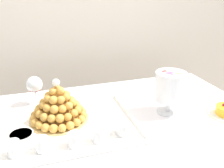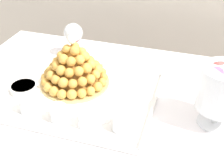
{
  "view_description": "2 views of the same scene",
  "coord_description": "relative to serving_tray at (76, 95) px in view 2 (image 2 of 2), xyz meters",
  "views": [
    {
      "loc": [
        -0.32,
        -0.91,
        1.35
      ],
      "look_at": [
        -0.01,
        0.05,
        0.93
      ],
      "focal_mm": 39.54,
      "sensor_mm": 36.0,
      "label": 1
    },
    {
      "loc": [
        0.18,
        -0.76,
        1.41
      ],
      "look_at": [
        -0.05,
        -0.01,
        0.87
      ],
      "focal_mm": 47.26,
      "sensor_mm": 36.0,
      "label": 2
    }
  ],
  "objects": [
    {
      "name": "buffet_table",
      "position": [
        0.21,
        -0.05,
        -0.1
      ],
      "size": [
        1.46,
        1.02,
        0.75
      ],
      "color": "brown",
      "rests_on": "ground_plane"
    },
    {
      "name": "serving_tray",
      "position": [
        0.0,
        0.0,
        0.0
      ],
      "size": [
        0.59,
        0.45,
        0.02
      ],
      "color": "white",
      "rests_on": "buffet_table"
    },
    {
      "name": "croquembouche",
      "position": [
        -0.03,
        0.07,
        0.08
      ],
      "size": [
        0.27,
        0.27,
        0.2
      ],
      "color": "tan",
      "rests_on": "serving_tray"
    },
    {
      "name": "dessert_cup_left",
      "position": [
        -0.22,
        -0.14,
        0.03
      ],
      "size": [
        0.05,
        0.05,
        0.06
      ],
      "color": "silver",
      "rests_on": "serving_tray"
    },
    {
      "name": "dessert_cup_mid_left",
      "position": [
        -0.12,
        -0.14,
        0.03
      ],
      "size": [
        0.05,
        0.05,
        0.06
      ],
      "color": "silver",
      "rests_on": "serving_tray"
    },
    {
      "name": "dessert_cup_centre",
      "position": [
        0.0,
        -0.15,
        0.03
      ],
      "size": [
        0.05,
        0.05,
        0.06
      ],
      "color": "silver",
      "rests_on": "serving_tray"
    },
    {
      "name": "dessert_cup_mid_right",
      "position": [
        0.1,
        -0.15,
        0.03
      ],
      "size": [
        0.05,
        0.05,
        0.06
      ],
      "color": "silver",
      "rests_on": "serving_tray"
    },
    {
      "name": "dessert_cup_right",
      "position": [
        0.22,
        -0.13,
        0.03
      ],
      "size": [
        0.06,
        0.06,
        0.05
      ],
      "color": "silver",
      "rests_on": "serving_tray"
    },
    {
      "name": "creme_brulee_ramekin",
      "position": [
        -0.2,
        -0.04,
        0.02
      ],
      "size": [
        0.1,
        0.1,
        0.02
      ],
      "color": "white",
      "rests_on": "serving_tray"
    },
    {
      "name": "macaron_goblet",
      "position": [
        0.5,
        -0.01,
        0.13
      ],
      "size": [
        0.15,
        0.15,
        0.23
      ],
      "color": "white",
      "rests_on": "buffet_table"
    },
    {
      "name": "wine_glass",
      "position": [
        -0.13,
        0.29,
        0.1
      ],
      "size": [
        0.08,
        0.08,
        0.16
      ],
      "color": "silver",
      "rests_on": "buffet_table"
    }
  ]
}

